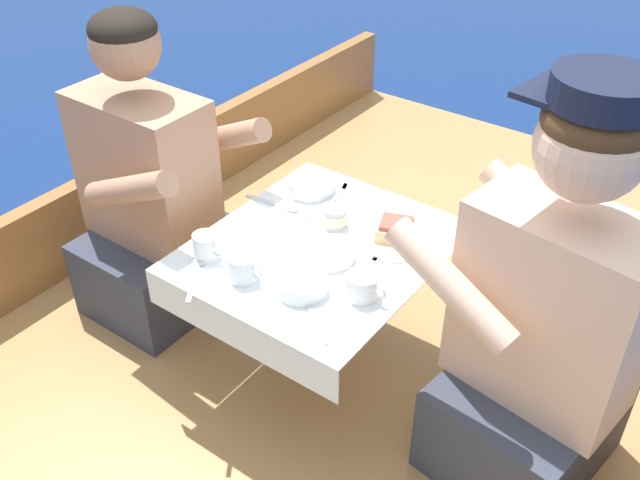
% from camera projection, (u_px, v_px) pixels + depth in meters
% --- Properties ---
extents(ground_plane, '(60.00, 60.00, 0.00)m').
position_uv_depth(ground_plane, '(316.00, 431.00, 2.27)').
color(ground_plane, navy).
extents(boat_deck, '(2.03, 3.61, 0.28)m').
position_uv_depth(boat_deck, '(316.00, 402.00, 2.18)').
color(boat_deck, '#A87F4C').
rests_on(boat_deck, ground_plane).
extents(gunwale_port, '(0.06, 3.61, 0.30)m').
position_uv_depth(gunwale_port, '(89.00, 218.00, 2.49)').
color(gunwale_port, '#936033').
rests_on(gunwale_port, boat_deck).
extents(cockpit_table, '(0.59, 0.68, 0.44)m').
position_uv_depth(cockpit_table, '(320.00, 263.00, 1.89)').
color(cockpit_table, '#B2B2B7').
rests_on(cockpit_table, boat_deck).
extents(person_port, '(0.52, 0.44, 0.96)m').
position_uv_depth(person_port, '(152.00, 201.00, 2.15)').
color(person_port, '#333847').
rests_on(person_port, boat_deck).
extents(person_starboard, '(0.56, 0.50, 1.04)m').
position_uv_depth(person_starboard, '(544.00, 329.00, 1.61)').
color(person_starboard, '#333847').
rests_on(person_starboard, boat_deck).
extents(plate_sandwich, '(0.21, 0.21, 0.01)m').
position_uv_depth(plate_sandwich, '(395.00, 238.00, 1.88)').
color(plate_sandwich, white).
rests_on(plate_sandwich, cockpit_table).
extents(plate_bread, '(0.19, 0.19, 0.01)m').
position_uv_depth(plate_bread, '(272.00, 238.00, 1.88)').
color(plate_bread, white).
rests_on(plate_bread, cockpit_table).
extents(sandwich, '(0.13, 0.12, 0.05)m').
position_uv_depth(sandwich, '(396.00, 229.00, 1.87)').
color(sandwich, '#E0BC7F').
rests_on(sandwich, plate_sandwich).
extents(bowl_port_near, '(0.13, 0.13, 0.04)m').
position_uv_depth(bowl_port_near, '(302.00, 283.00, 1.70)').
color(bowl_port_near, white).
rests_on(bowl_port_near, cockpit_table).
extents(bowl_starboard_near, '(0.14, 0.14, 0.04)m').
position_uv_depth(bowl_starboard_near, '(311.00, 184.00, 2.07)').
color(bowl_starboard_near, white).
rests_on(bowl_starboard_near, cockpit_table).
extents(bowl_center_far, '(0.12, 0.12, 0.04)m').
position_uv_depth(bowl_center_far, '(332.00, 252.00, 1.80)').
color(bowl_center_far, white).
rests_on(bowl_center_far, cockpit_table).
extents(coffee_cup_port, '(0.09, 0.06, 0.07)m').
position_uv_depth(coffee_cup_port, '(206.00, 246.00, 1.80)').
color(coffee_cup_port, white).
rests_on(coffee_cup_port, cockpit_table).
extents(coffee_cup_starboard, '(0.10, 0.08, 0.06)m').
position_uv_depth(coffee_cup_starboard, '(363.00, 286.00, 1.68)').
color(coffee_cup_starboard, white).
rests_on(coffee_cup_starboard, cockpit_table).
extents(coffee_cup_center, '(0.10, 0.07, 0.07)m').
position_uv_depth(coffee_cup_center, '(243.00, 267.00, 1.73)').
color(coffee_cup_center, white).
rests_on(coffee_cup_center, cockpit_table).
extents(tin_can, '(0.07, 0.07, 0.05)m').
position_uv_depth(tin_can, '(335.00, 217.00, 1.92)').
color(tin_can, silver).
rests_on(tin_can, cockpit_table).
extents(utensil_fork_port, '(0.08, 0.17, 0.00)m').
position_uv_depth(utensil_fork_port, '(341.00, 195.00, 2.06)').
color(utensil_fork_port, silver).
rests_on(utensil_fork_port, cockpit_table).
extents(utensil_spoon_port, '(0.11, 0.15, 0.01)m').
position_uv_depth(utensil_spoon_port, '(196.00, 273.00, 1.76)').
color(utensil_spoon_port, silver).
rests_on(utensil_spoon_port, cockpit_table).
extents(utensil_knife_port, '(0.02, 0.17, 0.00)m').
position_uv_depth(utensil_knife_port, '(319.00, 209.00, 2.00)').
color(utensil_knife_port, silver).
rests_on(utensil_knife_port, cockpit_table).
extents(utensil_spoon_center, '(0.15, 0.11, 0.01)m').
position_uv_depth(utensil_spoon_center, '(312.00, 312.00, 1.65)').
color(utensil_spoon_center, silver).
rests_on(utensil_spoon_center, cockpit_table).
extents(utensil_spoon_starboard, '(0.17, 0.04, 0.01)m').
position_uv_depth(utensil_spoon_starboard, '(280.00, 206.00, 2.02)').
color(utensil_spoon_starboard, silver).
rests_on(utensil_spoon_starboard, cockpit_table).
extents(utensil_fork_starboard, '(0.02, 0.17, 0.00)m').
position_uv_depth(utensil_fork_starboard, '(367.00, 268.00, 1.78)').
color(utensil_fork_starboard, silver).
rests_on(utensil_fork_starboard, cockpit_table).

